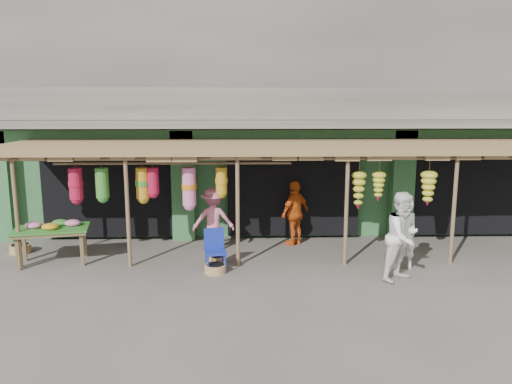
{
  "coord_description": "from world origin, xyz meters",
  "views": [
    {
      "loc": [
        -1.38,
        -11.33,
        3.79
      ],
      "look_at": [
        -1.05,
        1.0,
        1.52
      ],
      "focal_mm": 35.0,
      "sensor_mm": 36.0,
      "label": 1
    }
  ],
  "objects_px": {
    "flower_table": "(52,230)",
    "person_shopper": "(213,220)",
    "person_right": "(403,237)",
    "blue_chair": "(215,248)",
    "person_vendor": "(295,213)",
    "person_front": "(404,234)"
  },
  "relations": [
    {
      "from": "flower_table",
      "to": "person_front",
      "type": "distance_m",
      "value": 8.14
    },
    {
      "from": "blue_chair",
      "to": "flower_table",
      "type": "bearing_deg",
      "value": 159.45
    },
    {
      "from": "person_right",
      "to": "flower_table",
      "type": "bearing_deg",
      "value": 131.31
    },
    {
      "from": "flower_table",
      "to": "person_shopper",
      "type": "bearing_deg",
      "value": 1.26
    },
    {
      "from": "person_right",
      "to": "person_vendor",
      "type": "bearing_deg",
      "value": 87.38
    },
    {
      "from": "person_front",
      "to": "person_vendor",
      "type": "height_order",
      "value": "person_vendor"
    },
    {
      "from": "person_right",
      "to": "person_shopper",
      "type": "height_order",
      "value": "person_right"
    },
    {
      "from": "person_right",
      "to": "person_vendor",
      "type": "xyz_separation_m",
      "value": [
        -2.0,
        2.72,
        -0.09
      ]
    },
    {
      "from": "flower_table",
      "to": "blue_chair",
      "type": "distance_m",
      "value": 3.89
    },
    {
      "from": "flower_table",
      "to": "person_shopper",
      "type": "xyz_separation_m",
      "value": [
        3.72,
        0.87,
        0.01
      ]
    },
    {
      "from": "blue_chair",
      "to": "person_front",
      "type": "height_order",
      "value": "person_front"
    },
    {
      "from": "blue_chair",
      "to": "person_shopper",
      "type": "bearing_deg",
      "value": 83.18
    },
    {
      "from": "flower_table",
      "to": "person_front",
      "type": "height_order",
      "value": "person_front"
    },
    {
      "from": "blue_chair",
      "to": "person_right",
      "type": "height_order",
      "value": "person_right"
    },
    {
      "from": "blue_chair",
      "to": "person_right",
      "type": "distance_m",
      "value": 4.1
    },
    {
      "from": "blue_chair",
      "to": "person_shopper",
      "type": "distance_m",
      "value": 1.53
    },
    {
      "from": "flower_table",
      "to": "blue_chair",
      "type": "height_order",
      "value": "flower_table"
    },
    {
      "from": "person_shopper",
      "to": "person_vendor",
      "type": "bearing_deg",
      "value": -169.54
    },
    {
      "from": "person_front",
      "to": "person_vendor",
      "type": "relative_size",
      "value": 0.95
    },
    {
      "from": "person_right",
      "to": "person_shopper",
      "type": "xyz_separation_m",
      "value": [
        -4.13,
        2.22,
        -0.14
      ]
    },
    {
      "from": "blue_chair",
      "to": "person_front",
      "type": "xyz_separation_m",
      "value": [
        4.28,
        -0.0,
        0.29
      ]
    },
    {
      "from": "person_right",
      "to": "person_shopper",
      "type": "relative_size",
      "value": 1.17
    }
  ]
}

